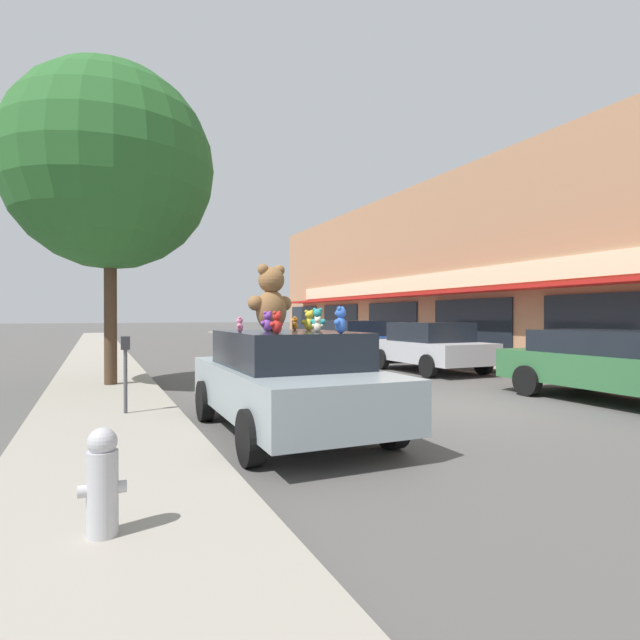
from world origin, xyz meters
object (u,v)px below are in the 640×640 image
teddy_bear_giant (271,299)px  fire_hydrant (102,482)px  teddy_bear_pink (240,325)px  parking_meter (125,364)px  teddy_bear_teal (318,320)px  teddy_bear_red (277,323)px  parked_car_far_center (430,346)px  teddy_bear_cream (317,325)px  street_tree (110,168)px  parked_car_far_right (353,339)px  teddy_bear_white (273,322)px  teddy_bear_blue (341,320)px  teddy_bear_yellow (309,321)px  teddy_bear_orange (295,324)px  parked_car_far_left (621,363)px  plush_art_car (287,379)px  teddy_bear_purple (267,322)px

teddy_bear_giant → fire_hydrant: 4.28m
teddy_bear_pink → parking_meter: (-1.42, 1.91, -0.67)m
teddy_bear_teal → teddy_bear_red: (-0.89, -0.70, -0.03)m
teddy_bear_giant → parked_car_far_center: size_ratio=0.25×
teddy_bear_cream → teddy_bear_red: teddy_bear_red is taller
parked_car_far_center → street_tree: 10.19m
parked_car_far_right → fire_hydrant: 16.79m
teddy_bear_white → teddy_bear_giant: bearing=58.6°
teddy_bear_teal → teddy_bear_pink: size_ratio=1.61×
teddy_bear_pink → parked_car_far_center: bearing=154.3°
teddy_bear_giant → parking_meter: (-1.98, 1.63, -1.05)m
street_tree → teddy_bear_cream: bearing=-67.8°
teddy_bear_pink → teddy_bear_blue: teddy_bear_blue is taller
teddy_bear_teal → teddy_bear_red: 1.14m
teddy_bear_red → teddy_bear_blue: bearing=135.2°
teddy_bear_teal → fire_hydrant: (-2.99, -2.84, -1.15)m
teddy_bear_giant → teddy_bear_yellow: bearing=172.6°
teddy_bear_cream → teddy_bear_teal: bearing=-90.9°
teddy_bear_white → street_tree: 6.69m
teddy_bear_cream → teddy_bear_teal: 0.38m
teddy_bear_giant → teddy_bear_teal: size_ratio=2.88×
teddy_bear_orange → teddy_bear_blue: 1.71m
parked_car_far_center → parked_car_far_left: bearing=-90.0°
teddy_bear_yellow → street_tree: 7.07m
teddy_bear_blue → parking_meter: 3.95m
teddy_bear_pink → parked_car_far_center: size_ratio=0.05×
parked_car_far_center → teddy_bear_red: bearing=-138.1°
parked_car_far_center → teddy_bear_pink: bearing=-142.7°
teddy_bear_yellow → teddy_bear_pink: bearing=24.2°
plush_art_car → teddy_bear_red: (-0.45, -0.82, 0.85)m
teddy_bear_yellow → parked_car_far_left: bearing=-177.5°
teddy_bear_blue → fire_hydrant: 3.62m
teddy_bear_giant → parked_car_far_center: bearing=-154.0°
teddy_bear_orange → teddy_bear_purple: teddy_bear_purple is taller
parked_car_far_left → parked_car_far_right: 11.28m
parked_car_far_left → parked_car_far_center: size_ratio=1.18×
teddy_bear_purple → plush_art_car: bearing=160.7°
street_tree → teddy_bear_teal: bearing=-65.4°
teddy_bear_cream → teddy_bear_teal: size_ratio=0.63×
parked_car_far_right → fire_hydrant: size_ratio=6.00×
plush_art_car → teddy_bear_red: bearing=-118.4°
parked_car_far_left → parking_meter: parked_car_far_left is taller
teddy_bear_yellow → parked_car_far_left: size_ratio=0.07×
teddy_bear_white → parked_car_far_left: 7.06m
teddy_bear_yellow → teddy_bear_red: (-0.94, -1.14, -0.01)m
parking_meter → parked_car_far_center: bearing=23.3°
teddy_bear_white → teddy_bear_red: (-0.43, -1.42, 0.01)m
street_tree → fire_hydrant: bearing=-91.9°
teddy_bear_orange → fire_hydrant: size_ratio=0.28×
teddy_bear_red → parked_car_far_left: 7.43m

